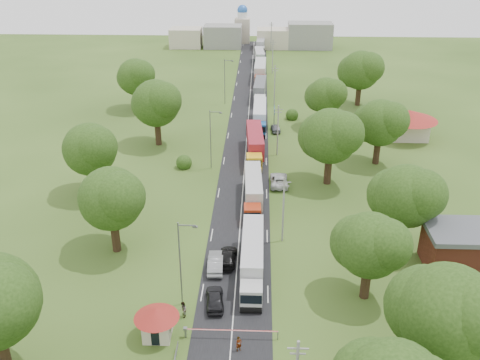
{
  "coord_description": "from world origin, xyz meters",
  "views": [
    {
      "loc": [
        2.4,
        -65.15,
        36.55
      ],
      "look_at": [
        -0.33,
        4.4,
        3.0
      ],
      "focal_mm": 40.0,
      "sensor_mm": 36.0,
      "label": 1
    }
  ],
  "objects_px": {
    "car_lane_mid": "(216,262)",
    "pedestrian_near": "(239,344)",
    "info_sign": "(274,113)",
    "boom_barrier": "(218,331)",
    "guard_booth": "(157,319)",
    "car_lane_front": "(215,299)",
    "truck_0": "(252,258)"
  },
  "relations": [
    {
      "from": "car_lane_mid",
      "to": "pedestrian_near",
      "type": "height_order",
      "value": "car_lane_mid"
    },
    {
      "from": "info_sign",
      "to": "boom_barrier",
      "type": "bearing_deg",
      "value": -96.24
    },
    {
      "from": "guard_booth",
      "to": "car_lane_mid",
      "type": "relative_size",
      "value": 0.88
    },
    {
      "from": "car_lane_mid",
      "to": "pedestrian_near",
      "type": "bearing_deg",
      "value": 101.6
    },
    {
      "from": "info_sign",
      "to": "car_lane_mid",
      "type": "bearing_deg",
      "value": -99.01
    },
    {
      "from": "boom_barrier",
      "to": "car_lane_front",
      "type": "bearing_deg",
      "value": 97.73
    },
    {
      "from": "truck_0",
      "to": "boom_barrier",
      "type": "bearing_deg",
      "value": -106.14
    },
    {
      "from": "pedestrian_near",
      "to": "car_lane_mid",
      "type": "bearing_deg",
      "value": 75.24
    },
    {
      "from": "info_sign",
      "to": "car_lane_mid",
      "type": "distance_m",
      "value": 49.01
    },
    {
      "from": "pedestrian_near",
      "to": "boom_barrier",
      "type": "bearing_deg",
      "value": 114.02
    },
    {
      "from": "truck_0",
      "to": "car_lane_front",
      "type": "relative_size",
      "value": 3.09
    },
    {
      "from": "info_sign",
      "to": "pedestrian_near",
      "type": "height_order",
      "value": "info_sign"
    },
    {
      "from": "car_lane_mid",
      "to": "pedestrian_near",
      "type": "distance_m",
      "value": 13.67
    },
    {
      "from": "guard_booth",
      "to": "truck_0",
      "type": "xyz_separation_m",
      "value": [
        9.01,
        10.95,
        -0.07
      ]
    },
    {
      "from": "car_lane_front",
      "to": "guard_booth",
      "type": "bearing_deg",
      "value": 37.83
    },
    {
      "from": "guard_booth",
      "to": "info_sign",
      "type": "distance_m",
      "value": 61.27
    },
    {
      "from": "truck_0",
      "to": "car_lane_mid",
      "type": "xyz_separation_m",
      "value": [
        -4.28,
        0.69,
        -1.26
      ]
    },
    {
      "from": "boom_barrier",
      "to": "car_lane_front",
      "type": "height_order",
      "value": "car_lane_front"
    },
    {
      "from": "info_sign",
      "to": "pedestrian_near",
      "type": "xyz_separation_m",
      "value": [
        -4.42,
        -61.64,
        -2.2
      ]
    },
    {
      "from": "pedestrian_near",
      "to": "guard_booth",
      "type": "bearing_deg",
      "value": 139.91
    },
    {
      "from": "car_lane_front",
      "to": "truck_0",
      "type": "bearing_deg",
      "value": -129.16
    },
    {
      "from": "boom_barrier",
      "to": "info_sign",
      "type": "xyz_separation_m",
      "value": [
        6.56,
        60.0,
        2.11
      ]
    },
    {
      "from": "truck_0",
      "to": "car_lane_front",
      "type": "bearing_deg",
      "value": -122.9
    },
    {
      "from": "car_lane_front",
      "to": "pedestrian_near",
      "type": "xyz_separation_m",
      "value": [
        2.81,
        -6.64,
        0.02
      ]
    },
    {
      "from": "boom_barrier",
      "to": "car_lane_mid",
      "type": "distance_m",
      "value": 11.69
    },
    {
      "from": "guard_booth",
      "to": "truck_0",
      "type": "distance_m",
      "value": 14.18
    },
    {
      "from": "info_sign",
      "to": "car_lane_front",
      "type": "height_order",
      "value": "info_sign"
    },
    {
      "from": "boom_barrier",
      "to": "guard_booth",
      "type": "bearing_deg",
      "value": -179.99
    },
    {
      "from": "info_sign",
      "to": "car_lane_mid",
      "type": "relative_size",
      "value": 0.82
    },
    {
      "from": "guard_booth",
      "to": "car_lane_mid",
      "type": "distance_m",
      "value": 12.63
    },
    {
      "from": "car_lane_front",
      "to": "boom_barrier",
      "type": "bearing_deg",
      "value": 91.47
    },
    {
      "from": "guard_booth",
      "to": "car_lane_front",
      "type": "distance_m",
      "value": 7.32
    }
  ]
}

